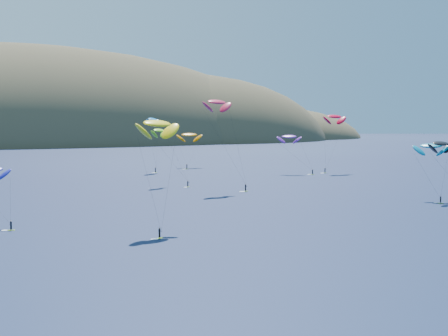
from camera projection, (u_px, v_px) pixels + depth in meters
island at (43, 153)px, 603.48m from camera, size 730.00×300.00×210.00m
kitesurfer_2 at (157, 124)px, 117.46m from camera, size 10.79×14.35×22.75m
kitesurfer_3 at (159, 130)px, 197.31m from camera, size 10.99×13.40×19.72m
kitesurfer_4 at (153, 119)px, 250.59m from camera, size 9.44×11.09×23.64m
kitesurfer_5 at (431, 146)px, 162.25m from camera, size 8.38×12.73×16.41m
kitesurfer_6 at (289, 137)px, 241.80m from camera, size 11.19×13.22×16.95m
kitesurfer_7 at (441, 144)px, 159.27m from camera, size 8.48×11.03×17.04m
kitesurfer_8 at (334, 117)px, 247.28m from camera, size 11.84×5.54×25.17m
kitesurfer_9 at (217, 102)px, 181.02m from camera, size 13.00×9.16×28.75m
kitesurfer_11 at (189, 135)px, 275.46m from camera, size 12.20×14.36×17.39m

